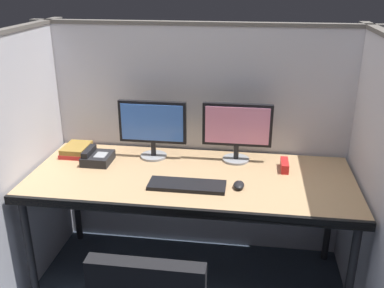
{
  "coord_description": "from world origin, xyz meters",
  "views": [
    {
      "loc": [
        0.33,
        -1.97,
        1.85
      ],
      "look_at": [
        0.0,
        0.35,
        0.92
      ],
      "focal_mm": 40.46,
      "sensor_mm": 36.0,
      "label": 1
    }
  ],
  "objects_px": {
    "desk": "(191,184)",
    "monitor_right": "(237,128)",
    "book_stack": "(76,150)",
    "monitor_left": "(153,126)",
    "keyboard_main": "(187,185)",
    "red_stapler": "(284,165)",
    "computer_mouse": "(239,185)",
    "desk_phone": "(97,158)"
  },
  "relations": [
    {
      "from": "keyboard_main",
      "to": "red_stapler",
      "type": "bearing_deg",
      "value": 29.6
    },
    {
      "from": "book_stack",
      "to": "desk",
      "type": "bearing_deg",
      "value": -16.11
    },
    {
      "from": "monitor_left",
      "to": "red_stapler",
      "type": "bearing_deg",
      "value": -5.36
    },
    {
      "from": "computer_mouse",
      "to": "red_stapler",
      "type": "xyz_separation_m",
      "value": [
        0.26,
        0.28,
        0.01
      ]
    },
    {
      "from": "monitor_right",
      "to": "red_stapler",
      "type": "height_order",
      "value": "monitor_right"
    },
    {
      "from": "monitor_left",
      "to": "computer_mouse",
      "type": "height_order",
      "value": "monitor_left"
    },
    {
      "from": "computer_mouse",
      "to": "book_stack",
      "type": "distance_m",
      "value": 1.13
    },
    {
      "from": "desk",
      "to": "keyboard_main",
      "type": "bearing_deg",
      "value": -88.9
    },
    {
      "from": "computer_mouse",
      "to": "desk_phone",
      "type": "height_order",
      "value": "desk_phone"
    },
    {
      "from": "red_stapler",
      "to": "desk",
      "type": "bearing_deg",
      "value": -162.45
    },
    {
      "from": "keyboard_main",
      "to": "computer_mouse",
      "type": "height_order",
      "value": "computer_mouse"
    },
    {
      "from": "monitor_right",
      "to": "book_stack",
      "type": "bearing_deg",
      "value": -177.7
    },
    {
      "from": "monitor_right",
      "to": "keyboard_main",
      "type": "relative_size",
      "value": 1.0
    },
    {
      "from": "desk",
      "to": "monitor_left",
      "type": "xyz_separation_m",
      "value": [
        -0.28,
        0.25,
        0.27
      ]
    },
    {
      "from": "computer_mouse",
      "to": "monitor_left",
      "type": "bearing_deg",
      "value": 147.71
    },
    {
      "from": "book_stack",
      "to": "monitor_left",
      "type": "bearing_deg",
      "value": 2.46
    },
    {
      "from": "desk_phone",
      "to": "red_stapler",
      "type": "xyz_separation_m",
      "value": [
        1.16,
        0.06,
        -0.01
      ]
    },
    {
      "from": "keyboard_main",
      "to": "red_stapler",
      "type": "height_order",
      "value": "red_stapler"
    },
    {
      "from": "desk",
      "to": "red_stapler",
      "type": "bearing_deg",
      "value": 17.55
    },
    {
      "from": "red_stapler",
      "to": "monitor_left",
      "type": "bearing_deg",
      "value": 174.64
    },
    {
      "from": "desk",
      "to": "monitor_right",
      "type": "xyz_separation_m",
      "value": [
        0.25,
        0.27,
        0.27
      ]
    },
    {
      "from": "desk",
      "to": "monitor_left",
      "type": "distance_m",
      "value": 0.46
    },
    {
      "from": "keyboard_main",
      "to": "book_stack",
      "type": "relative_size",
      "value": 2.02
    },
    {
      "from": "keyboard_main",
      "to": "desk_phone",
      "type": "relative_size",
      "value": 2.26
    },
    {
      "from": "desk",
      "to": "computer_mouse",
      "type": "relative_size",
      "value": 19.79
    },
    {
      "from": "monitor_right",
      "to": "book_stack",
      "type": "height_order",
      "value": "monitor_right"
    },
    {
      "from": "monitor_left",
      "to": "red_stapler",
      "type": "xyz_separation_m",
      "value": [
        0.83,
        -0.08,
        -0.19
      ]
    },
    {
      "from": "monitor_right",
      "to": "computer_mouse",
      "type": "relative_size",
      "value": 4.48
    },
    {
      "from": "computer_mouse",
      "to": "desk_phone",
      "type": "relative_size",
      "value": 0.51
    },
    {
      "from": "monitor_left",
      "to": "red_stapler",
      "type": "height_order",
      "value": "monitor_left"
    },
    {
      "from": "keyboard_main",
      "to": "monitor_left",
      "type": "bearing_deg",
      "value": 125.84
    },
    {
      "from": "monitor_left",
      "to": "monitor_right",
      "type": "relative_size",
      "value": 1.0
    },
    {
      "from": "desk",
      "to": "monitor_left",
      "type": "relative_size",
      "value": 4.42
    },
    {
      "from": "red_stapler",
      "to": "desk_phone",
      "type": "bearing_deg",
      "value": -177.21
    },
    {
      "from": "keyboard_main",
      "to": "computer_mouse",
      "type": "bearing_deg",
      "value": 6.4
    },
    {
      "from": "book_stack",
      "to": "desk_phone",
      "type": "height_order",
      "value": "desk_phone"
    },
    {
      "from": "monitor_left",
      "to": "computer_mouse",
      "type": "bearing_deg",
      "value": -32.29
    },
    {
      "from": "computer_mouse",
      "to": "red_stapler",
      "type": "relative_size",
      "value": 0.64
    },
    {
      "from": "desk_phone",
      "to": "red_stapler",
      "type": "distance_m",
      "value": 1.16
    },
    {
      "from": "monitor_left",
      "to": "desk_phone",
      "type": "distance_m",
      "value": 0.4
    },
    {
      "from": "keyboard_main",
      "to": "red_stapler",
      "type": "relative_size",
      "value": 2.87
    },
    {
      "from": "computer_mouse",
      "to": "desk",
      "type": "bearing_deg",
      "value": 159.84
    }
  ]
}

